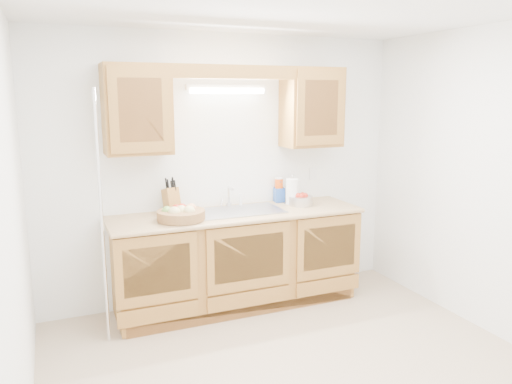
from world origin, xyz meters
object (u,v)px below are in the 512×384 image
fruit_basket (181,214)px  paper_towel (292,192)px  apple_bowl (301,200)px  knife_block (172,200)px

fruit_basket → paper_towel: 1.16m
fruit_basket → apple_bowl: size_ratio=1.51×
paper_towel → apple_bowl: size_ratio=1.05×
paper_towel → fruit_basket: bearing=-170.8°
paper_towel → apple_bowl: 0.11m
knife_block → paper_towel: 1.16m
apple_bowl → paper_towel: bearing=139.3°
knife_block → fruit_basket: bearing=-98.4°
fruit_basket → knife_block: 0.27m
knife_block → apple_bowl: bearing=-18.5°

